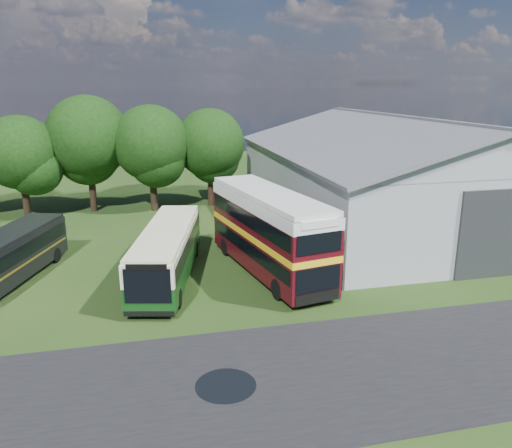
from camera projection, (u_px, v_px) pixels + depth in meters
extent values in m
plane|color=#193210|center=(249.00, 341.00, 20.94)|extent=(120.00, 120.00, 0.00)
cube|color=black|center=(343.00, 370.00, 18.79)|extent=(60.00, 8.00, 0.02)
cylinder|color=black|center=(226.00, 386.00, 17.80)|extent=(2.20, 2.20, 0.01)
cube|color=gray|center=(394.00, 187.00, 38.49)|extent=(18.00, 24.00, 5.50)
cube|color=#2D3033|center=(501.00, 234.00, 27.24)|extent=(5.20, 0.18, 5.00)
cylinder|color=black|center=(26.00, 199.00, 39.69)|extent=(0.56, 0.56, 3.06)
sphere|color=black|center=(20.00, 152.00, 38.68)|extent=(5.78, 5.78, 5.78)
cylinder|color=black|center=(93.00, 190.00, 41.94)|extent=(0.56, 0.56, 3.60)
sphere|color=black|center=(88.00, 137.00, 40.74)|extent=(6.80, 6.80, 6.80)
cylinder|color=black|center=(154.00, 191.00, 42.14)|extent=(0.56, 0.56, 3.31)
sphere|color=black|center=(151.00, 143.00, 41.04)|extent=(6.26, 6.26, 6.26)
cylinder|color=black|center=(211.00, 187.00, 44.01)|extent=(0.56, 0.56, 3.17)
sphere|color=black|center=(210.00, 143.00, 42.96)|extent=(5.98, 5.98, 5.98)
sphere|color=#194714|center=(324.00, 277.00, 27.80)|extent=(1.70, 1.70, 1.70)
sphere|color=#194714|center=(312.00, 265.00, 29.67)|extent=(1.60, 1.60, 1.60)
cube|color=#0F3911|center=(167.00, 251.00, 27.18)|extent=(4.76, 10.84, 2.63)
cube|color=#400910|center=(269.00, 230.00, 28.00)|extent=(4.76, 11.23, 4.36)
cube|color=black|center=(5.00, 258.00, 26.56)|extent=(5.17, 9.97, 2.43)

